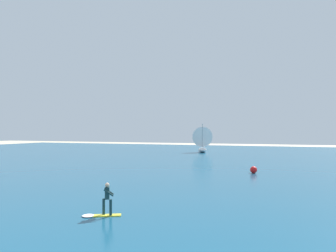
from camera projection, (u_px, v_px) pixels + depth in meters
The scene contains 4 objects.
ocean at pixel (261, 160), 49.69m from camera, with size 160.00×90.00×0.10m, color navy.
kitesurfer at pixel (103, 204), 17.27m from camera, with size 1.99×1.43×1.67m.
sailboat_far_right at pixel (202, 139), 68.26m from camera, with size 4.42×4.99×5.60m.
marker_buoy at pixel (254, 170), 34.33m from camera, with size 0.70×0.70×0.70m, color red.
Camera 1 is at (5.59, -0.96, 4.43)m, focal length 36.62 mm.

